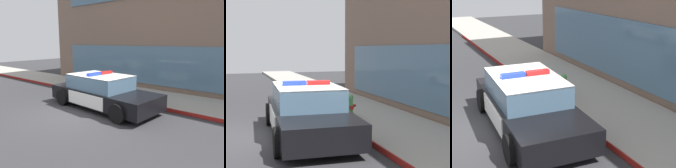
{
  "view_description": "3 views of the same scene",
  "coord_description": "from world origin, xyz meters",
  "views": [
    {
      "loc": [
        6.18,
        -5.23,
        2.73
      ],
      "look_at": [
        -0.33,
        2.69,
        0.72
      ],
      "focal_mm": 34.68,
      "sensor_mm": 36.0,
      "label": 1
    },
    {
      "loc": [
        8.94,
        -0.74,
        2.37
      ],
      "look_at": [
        -1.05,
        2.64,
        1.24
      ],
      "focal_mm": 52.85,
      "sensor_mm": 36.0,
      "label": 2
    },
    {
      "loc": [
        8.23,
        -1.72,
        3.94
      ],
      "look_at": [
        0.21,
        2.42,
        1.01
      ],
      "focal_mm": 54.95,
      "sensor_mm": 36.0,
      "label": 3
    }
  ],
  "objects": [
    {
      "name": "sidewalk",
      "position": [
        0.0,
        3.91,
        0.07
      ],
      "size": [
        48.0,
        2.71,
        0.15
      ],
      "primitive_type": "cube",
      "color": "#A39E93",
      "rests_on": "ground"
    },
    {
      "name": "police_cruiser",
      "position": [
        0.29,
        1.31,
        0.68
      ],
      "size": [
        4.98,
        2.32,
        1.49
      ],
      "rotation": [
        0.0,
        0.0,
        -0.06
      ],
      "color": "black",
      "rests_on": "ground"
    },
    {
      "name": "ground",
      "position": [
        0.0,
        0.0,
        0.0
      ],
      "size": [
        48.0,
        48.0,
        0.0
      ],
      "primitive_type": "plane",
      "color": "#303033"
    },
    {
      "name": "fire_hydrant",
      "position": [
        -1.07,
        3.08,
        0.5
      ],
      "size": [
        0.34,
        0.39,
        0.73
      ],
      "color": "#4C994C",
      "rests_on": "sidewalk"
    },
    {
      "name": "curb_red_paint",
      "position": [
        0.0,
        2.54,
        0.08
      ],
      "size": [
        28.8,
        0.04,
        0.14
      ],
      "primitive_type": "cube",
      "color": "maroon",
      "rests_on": "ground"
    }
  ]
}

